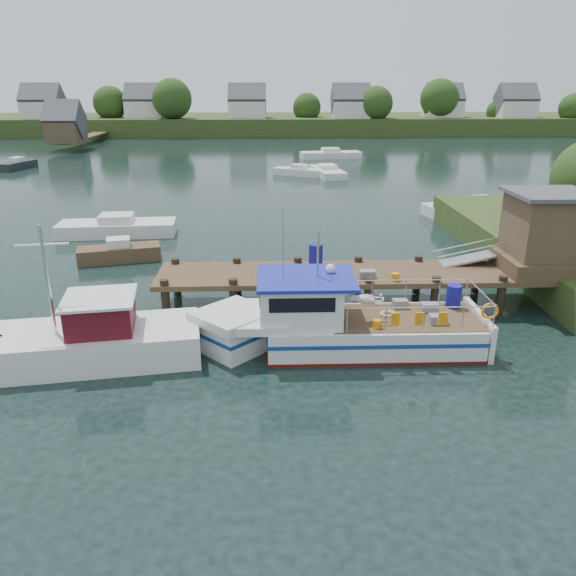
{
  "coord_description": "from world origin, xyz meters",
  "views": [
    {
      "loc": [
        -1.67,
        -20.65,
        8.3
      ],
      "look_at": [
        -1.0,
        -1.5,
        1.3
      ],
      "focal_mm": 35.0,
      "sensor_mm": 36.0,
      "label": 1
    }
  ],
  "objects_px": {
    "moored_e": "(18,165)",
    "moored_b": "(299,171)",
    "dock": "(480,250)",
    "work_boat": "(73,342)",
    "moored_rowboat": "(119,252)",
    "moored_d": "(327,172)",
    "moored_far": "(331,154)",
    "moored_c": "(478,208)",
    "lobster_boat": "(337,324)",
    "moored_a": "(117,227)"
  },
  "relations": [
    {
      "from": "dock",
      "to": "work_boat",
      "type": "height_order",
      "value": "dock"
    },
    {
      "from": "work_boat",
      "to": "moored_rowboat",
      "type": "xyz_separation_m",
      "value": [
        -1.26,
        10.87,
        -0.28
      ]
    },
    {
      "from": "moored_d",
      "to": "moored_a",
      "type": "bearing_deg",
      "value": -102.8
    },
    {
      "from": "dock",
      "to": "moored_rowboat",
      "type": "distance_m",
      "value": 16.94
    },
    {
      "from": "work_boat",
      "to": "moored_d",
      "type": "xyz_separation_m",
      "value": [
        11.79,
        37.58,
        -0.31
      ]
    },
    {
      "from": "dock",
      "to": "work_boat",
      "type": "distance_m",
      "value": 15.14
    },
    {
      "from": "moored_a",
      "to": "moored_e",
      "type": "xyz_separation_m",
      "value": [
        -16.89,
        27.13,
        -0.0
      ]
    },
    {
      "from": "moored_a",
      "to": "moored_e",
      "type": "bearing_deg",
      "value": 137.77
    },
    {
      "from": "moored_c",
      "to": "moored_e",
      "type": "relative_size",
      "value": 1.65
    },
    {
      "from": "moored_a",
      "to": "lobster_boat",
      "type": "bearing_deg",
      "value": -38.24
    },
    {
      "from": "dock",
      "to": "moored_c",
      "type": "bearing_deg",
      "value": 69.83
    },
    {
      "from": "moored_c",
      "to": "moored_e",
      "type": "height_order",
      "value": "moored_e"
    },
    {
      "from": "moored_a",
      "to": "moored_c",
      "type": "distance_m",
      "value": 23.34
    },
    {
      "from": "dock",
      "to": "lobster_boat",
      "type": "height_order",
      "value": "lobster_boat"
    },
    {
      "from": "dock",
      "to": "moored_d",
      "type": "bearing_deg",
      "value": 94.45
    },
    {
      "from": "work_boat",
      "to": "moored_b",
      "type": "relative_size",
      "value": 1.71
    },
    {
      "from": "moored_d",
      "to": "moored_e",
      "type": "bearing_deg",
      "value": -169.11
    },
    {
      "from": "work_boat",
      "to": "moored_c",
      "type": "relative_size",
      "value": 1.11
    },
    {
      "from": "moored_far",
      "to": "moored_d",
      "type": "bearing_deg",
      "value": -119.23
    },
    {
      "from": "moored_b",
      "to": "moored_far",
      "type": "bearing_deg",
      "value": 62.9
    },
    {
      "from": "lobster_boat",
      "to": "moored_d",
      "type": "distance_m",
      "value": 36.99
    },
    {
      "from": "moored_e",
      "to": "moored_b",
      "type": "bearing_deg",
      "value": -4.32
    },
    {
      "from": "work_boat",
      "to": "moored_e",
      "type": "xyz_separation_m",
      "value": [
        -19.5,
        43.07,
        -0.26
      ]
    },
    {
      "from": "dock",
      "to": "moored_rowboat",
      "type": "xyz_separation_m",
      "value": [
        -15.61,
        6.32,
        -1.81
      ]
    },
    {
      "from": "dock",
      "to": "moored_b",
      "type": "bearing_deg",
      "value": 98.92
    },
    {
      "from": "lobster_boat",
      "to": "moored_a",
      "type": "relative_size",
      "value": 1.47
    },
    {
      "from": "work_boat",
      "to": "moored_d",
      "type": "relative_size",
      "value": 1.29
    },
    {
      "from": "moored_rowboat",
      "to": "moored_a",
      "type": "xyz_separation_m",
      "value": [
        -1.36,
        5.07,
        0.03
      ]
    },
    {
      "from": "moored_b",
      "to": "moored_e",
      "type": "height_order",
      "value": "moored_e"
    },
    {
      "from": "lobster_boat",
      "to": "moored_d",
      "type": "bearing_deg",
      "value": 84.84
    },
    {
      "from": "lobster_boat",
      "to": "work_boat",
      "type": "relative_size",
      "value": 1.16
    },
    {
      "from": "moored_rowboat",
      "to": "moored_d",
      "type": "bearing_deg",
      "value": 79.89
    },
    {
      "from": "dock",
      "to": "lobster_boat",
      "type": "relative_size",
      "value": 1.67
    },
    {
      "from": "moored_b",
      "to": "lobster_boat",
      "type": "bearing_deg",
      "value": -99.61
    },
    {
      "from": "moored_far",
      "to": "moored_c",
      "type": "xyz_separation_m",
      "value": [
        6.75,
        -30.29,
        -0.01
      ]
    },
    {
      "from": "moored_e",
      "to": "dock",
      "type": "bearing_deg",
      "value": -42.75
    },
    {
      "from": "work_boat",
      "to": "moored_rowboat",
      "type": "height_order",
      "value": "work_boat"
    },
    {
      "from": "lobster_boat",
      "to": "moored_far",
      "type": "height_order",
      "value": "lobster_boat"
    },
    {
      "from": "work_boat",
      "to": "moored_rowboat",
      "type": "distance_m",
      "value": 10.94
    },
    {
      "from": "moored_far",
      "to": "moored_e",
      "type": "relative_size",
      "value": 1.56
    },
    {
      "from": "moored_b",
      "to": "moored_c",
      "type": "height_order",
      "value": "moored_c"
    },
    {
      "from": "lobster_boat",
      "to": "moored_e",
      "type": "distance_m",
      "value": 50.67
    },
    {
      "from": "lobster_boat",
      "to": "work_boat",
      "type": "height_order",
      "value": "lobster_boat"
    },
    {
      "from": "moored_b",
      "to": "moored_rowboat",
      "type": "bearing_deg",
      "value": -119.46
    },
    {
      "from": "dock",
      "to": "work_boat",
      "type": "xyz_separation_m",
      "value": [
        -14.36,
        -4.54,
        -1.53
      ]
    },
    {
      "from": "moored_d",
      "to": "moored_b",
      "type": "bearing_deg",
      "value": -165.88
    },
    {
      "from": "moored_b",
      "to": "work_boat",
      "type": "bearing_deg",
      "value": -111.99
    },
    {
      "from": "work_boat",
      "to": "moored_b",
      "type": "xyz_separation_m",
      "value": [
        9.12,
        37.89,
        -0.32
      ]
    },
    {
      "from": "lobster_boat",
      "to": "moored_b",
      "type": "relative_size",
      "value": 1.98
    },
    {
      "from": "dock",
      "to": "moored_c",
      "type": "xyz_separation_m",
      "value": [
        5.9,
        16.06,
        -1.81
      ]
    }
  ]
}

